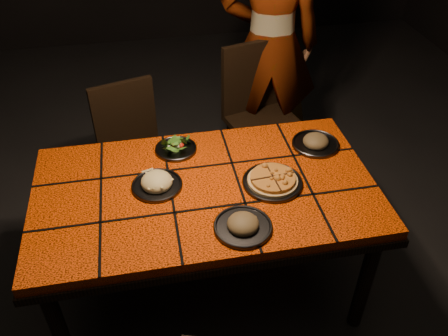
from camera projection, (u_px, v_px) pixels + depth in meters
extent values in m
cube|color=black|center=(208.00, 288.00, 2.70)|extent=(6.00, 7.00, 0.04)
cube|color=#EC4407|center=(205.00, 190.00, 2.24)|extent=(1.60, 0.90, 0.05)
cube|color=black|center=(205.00, 197.00, 2.27)|extent=(1.62, 0.92, 0.04)
cylinder|color=black|center=(60.00, 332.00, 2.10)|extent=(0.07, 0.07, 0.66)
cylinder|color=black|center=(365.00, 282.00, 2.31)|extent=(0.07, 0.07, 0.66)
cylinder|color=black|center=(70.00, 216.00, 2.66)|extent=(0.07, 0.07, 0.66)
cylinder|color=black|center=(314.00, 185.00, 2.88)|extent=(0.07, 0.07, 0.66)
cube|color=black|center=(138.00, 159.00, 2.93)|extent=(0.48, 0.48, 0.04)
cube|color=black|center=(124.00, 114.00, 2.91)|extent=(0.39, 0.14, 0.43)
cylinder|color=black|center=(126.00, 209.00, 2.90)|extent=(0.03, 0.03, 0.40)
cylinder|color=black|center=(173.00, 193.00, 3.01)|extent=(0.03, 0.03, 0.40)
cylinder|color=black|center=(111.00, 179.00, 3.12)|extent=(0.03, 0.03, 0.40)
cylinder|color=black|center=(156.00, 166.00, 3.23)|extent=(0.03, 0.03, 0.40)
cube|color=black|center=(265.00, 125.00, 3.14)|extent=(0.54, 0.54, 0.04)
cube|color=black|center=(253.00, 77.00, 3.12)|extent=(0.43, 0.15, 0.48)
cylinder|color=black|center=(253.00, 176.00, 3.11)|extent=(0.04, 0.04, 0.45)
cylinder|color=black|center=(299.00, 161.00, 3.23)|extent=(0.04, 0.04, 0.45)
cylinder|color=black|center=(229.00, 147.00, 3.36)|extent=(0.04, 0.04, 0.45)
cylinder|color=black|center=(272.00, 135.00, 3.48)|extent=(0.04, 0.04, 0.45)
imported|color=brown|center=(270.00, 45.00, 3.11)|extent=(0.73, 0.55, 1.79)
cylinder|color=#3B3B41|center=(272.00, 183.00, 2.24)|extent=(0.28, 0.28, 0.01)
torus|color=#3B3B41|center=(273.00, 181.00, 2.23)|extent=(0.29, 0.29, 0.01)
cylinder|color=tan|center=(273.00, 181.00, 2.23)|extent=(0.26, 0.26, 0.01)
cylinder|color=#C78433|center=(273.00, 178.00, 2.22)|extent=(0.23, 0.23, 0.02)
cylinder|color=#3B3B41|center=(157.00, 186.00, 2.22)|extent=(0.24, 0.24, 0.01)
torus|color=#3B3B41|center=(157.00, 184.00, 2.21)|extent=(0.24, 0.24, 0.01)
ellipsoid|color=beige|center=(157.00, 182.00, 2.20)|extent=(0.14, 0.14, 0.08)
cylinder|color=#3B3B41|center=(176.00, 149.00, 2.44)|extent=(0.21, 0.21, 0.01)
torus|color=#3B3B41|center=(176.00, 148.00, 2.44)|extent=(0.21, 0.21, 0.01)
cylinder|color=#3B3B41|center=(243.00, 227.00, 2.01)|extent=(0.25, 0.25, 0.01)
torus|color=#3B3B41|center=(243.00, 226.00, 2.00)|extent=(0.25, 0.25, 0.01)
ellipsoid|color=brown|center=(243.00, 223.00, 1.99)|extent=(0.15, 0.15, 0.08)
cylinder|color=#3B3B41|center=(315.00, 144.00, 2.48)|extent=(0.24, 0.24, 0.01)
torus|color=#3B3B41|center=(316.00, 143.00, 2.47)|extent=(0.25, 0.25, 0.01)
ellipsoid|color=brown|center=(316.00, 140.00, 2.46)|extent=(0.15, 0.15, 0.08)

